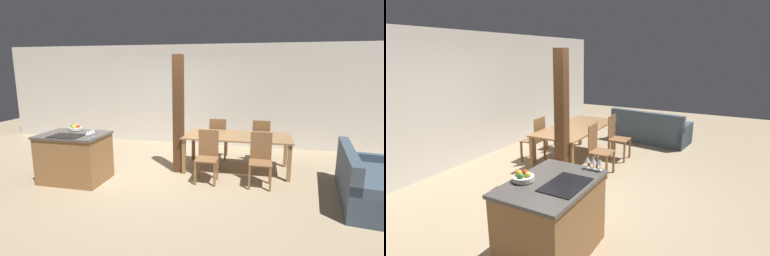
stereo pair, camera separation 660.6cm
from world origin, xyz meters
The scene contains 14 objects.
ground_plane centered at (0.00, 0.00, 0.00)m, with size 16.00×16.00×0.00m, color #9E896B.
wall_back centered at (0.00, 2.68, 1.35)m, with size 11.20×0.08×2.70m.
kitchen_island centered at (-1.47, -0.57, 0.45)m, with size 1.19×0.85×0.91m.
fruit_bowl centered at (-1.60, -0.29, 0.95)m, with size 0.24×0.24×0.11m.
wine_glass_near centered at (-0.95, -0.92, 1.01)m, with size 0.07×0.07×0.15m.
wine_glass_middle centered at (-0.95, -0.84, 1.01)m, with size 0.07×0.07×0.15m.
wine_glass_far centered at (-0.95, -0.75, 1.01)m, with size 0.07×0.07×0.15m.
dining_table centered at (1.43, 0.68, 0.66)m, with size 2.14×1.00×0.74m.
dining_chair_near_left centered at (0.95, -0.04, 0.50)m, with size 0.40×0.40×0.96m.
dining_chair_near_right centered at (1.91, -0.04, 0.50)m, with size 0.40×0.40×0.96m.
dining_chair_far_left centered at (0.95, 1.40, 0.50)m, with size 0.40×0.40×0.96m.
dining_chair_far_right centered at (1.91, 1.40, 0.50)m, with size 0.40×0.40×0.96m.
couch centered at (3.58, -0.35, 0.27)m, with size 1.13×2.02×0.83m.
timber_post centered at (0.29, 0.35, 1.17)m, with size 0.19×0.19×2.34m.
Camera 1 is at (1.86, -5.31, 2.10)m, focal length 28.00 mm.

